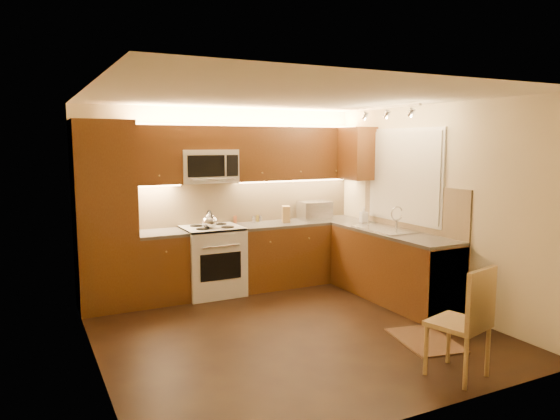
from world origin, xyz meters
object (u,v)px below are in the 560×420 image
microwave (207,166)px  toaster_oven (314,210)px  knife_block (286,214)px  dining_chair (458,321)px  sink (386,224)px  stove (212,261)px  soap_bottle (364,215)px  kettle (210,219)px

microwave → toaster_oven: microwave is taller
knife_block → dining_chair: size_ratio=0.23×
sink → dining_chair: (-0.92, -2.18, -0.48)m
stove → soap_bottle: soap_bottle is taller
microwave → sink: microwave is taller
soap_bottle → kettle: bearing=-178.7°
microwave → knife_block: (1.13, -0.10, -0.70)m
stove → dining_chair: dining_chair is taller
microwave → knife_block: 1.33m
soap_bottle → dining_chair: 3.08m
knife_block → sink: bearing=-31.7°
stove → microwave: size_ratio=1.21×
sink → soap_bottle: (0.13, 0.67, 0.03)m
microwave → toaster_oven: 1.77m
dining_chair → toaster_oven: bearing=65.8°
knife_block → stove: bearing=-156.8°
knife_block → dining_chair: 3.38m
dining_chair → sink: bearing=52.1°
sink → toaster_oven: (-0.37, 1.21, 0.06)m
sink → knife_block: (-0.87, 1.16, 0.04)m
toaster_oven → knife_block: 0.50m
toaster_oven → dining_chair: bearing=-96.1°
sink → soap_bottle: 0.68m
toaster_oven → microwave: bearing=-178.6°
toaster_oven → dining_chair: 3.48m
microwave → sink: 2.48m
stove → knife_block: 1.26m
toaster_oven → knife_block: bearing=-171.0°
microwave → soap_bottle: microwave is taller
soap_bottle → dining_chair: (-1.05, -2.85, -0.51)m
sink → knife_block: 1.45m
kettle → sink: bearing=-31.6°
microwave → soap_bottle: 2.32m
sink → microwave: bearing=147.8°
microwave → knife_block: microwave is taller
knife_block → dining_chair: bearing=-69.4°
toaster_oven → sink: bearing=-70.0°
kettle → knife_block: size_ratio=1.05×
toaster_oven → kettle: bearing=-169.8°
soap_bottle → toaster_oven: bearing=142.3°
kettle → soap_bottle: size_ratio=1.14×
sink → soap_bottle: soap_bottle is taller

